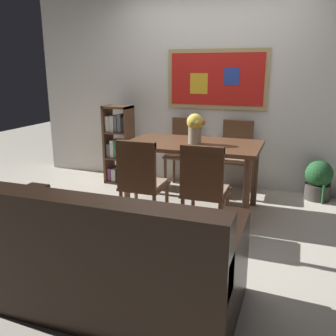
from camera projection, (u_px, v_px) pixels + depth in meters
name	position (u px, v px, depth m)	size (l,w,h in m)	color
ground_plane	(179.00, 225.00, 3.72)	(12.00, 12.00, 0.00)	beige
wall_back_with_painting	(216.00, 87.00, 4.75)	(5.20, 0.14, 2.60)	silver
dining_table	(193.00, 152.00, 3.99)	(1.45, 0.84, 0.76)	brown
dining_chair_near_left	(141.00, 178.00, 3.44)	(0.40, 0.41, 0.91)	brown
dining_chair_far_left	(184.00, 147.00, 4.82)	(0.40, 0.41, 0.91)	brown
dining_chair_near_right	(204.00, 185.00, 3.25)	(0.40, 0.41, 0.91)	brown
dining_chair_far_right	(236.00, 151.00, 4.60)	(0.40, 0.41, 0.91)	brown
leather_couch	(101.00, 260.00, 2.41)	(1.80, 0.84, 0.84)	black
bookshelf	(119.00, 146.00, 5.00)	(0.36, 0.28, 1.06)	brown
potted_ivy	(318.00, 180.00, 4.40)	(0.33, 0.34, 0.55)	#4C4742
flower_vase	(195.00, 127.00, 3.87)	(0.19, 0.18, 0.32)	tan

